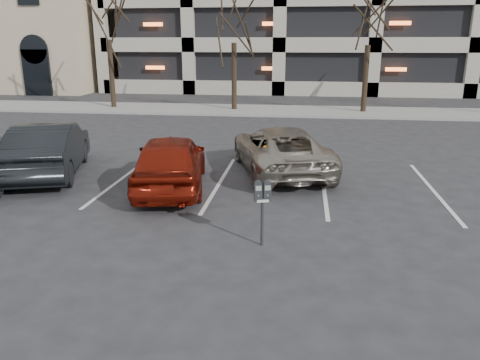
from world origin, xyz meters
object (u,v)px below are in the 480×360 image
parking_meter (262,197)px  suv_silver (280,149)px  car_dark (49,149)px  car_red (171,161)px  tree_c (371,1)px

parking_meter → suv_silver: 5.29m
suv_silver → car_dark: bearing=-6.2°
suv_silver → car_red: 3.40m
parking_meter → car_dark: bearing=132.1°
suv_silver → car_dark: car_dark is taller
tree_c → car_red: bearing=-114.5°
parking_meter → car_red: size_ratio=0.29×
parking_meter → car_dark: 7.69m
suv_silver → car_dark: 6.65m
parking_meter → car_dark: car_dark is taller
tree_c → car_red: (-6.57, -14.41, -4.96)m
tree_c → car_dark: 17.77m
tree_c → suv_silver: (-3.83, -12.41, -5.01)m
tree_c → suv_silver: 13.92m
tree_c → car_dark: (-10.38, -13.55, -4.93)m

